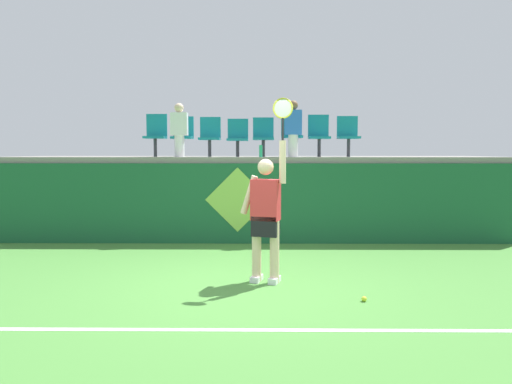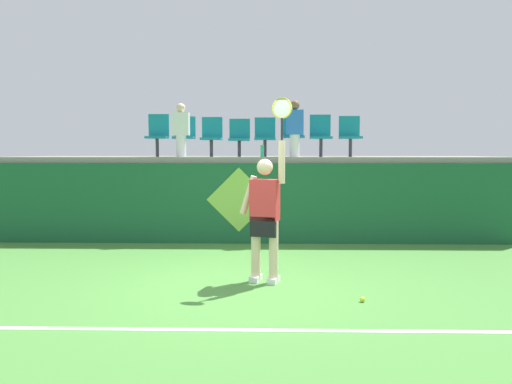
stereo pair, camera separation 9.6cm
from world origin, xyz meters
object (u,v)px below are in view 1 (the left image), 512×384
Objects in this scene: stadium_chair_2 at (210,135)px; spectator_1 at (179,129)px; spectator_0 at (293,128)px; stadium_chair_1 at (183,134)px; stadium_chair_0 at (156,133)px; stadium_chair_4 at (263,135)px; stadium_chair_5 at (292,134)px; water_bottle at (261,151)px; tennis_player at (266,213)px; stadium_chair_7 at (348,134)px; stadium_chair_6 at (319,134)px; tennis_ball at (364,299)px; stadium_chair_3 at (238,136)px.

stadium_chair_2 is 0.73m from spectator_1.
stadium_chair_1 is at bearing 168.87° from spectator_0.
stadium_chair_2 is (1.15, -0.00, -0.04)m from stadium_chair_0.
stadium_chair_4 is 0.60m from stadium_chair_5.
stadium_chair_5 reaches higher than water_bottle.
stadium_chair_7 is at bearing 64.61° from tennis_player.
stadium_chair_7 is at bearing -0.31° from stadium_chair_6.
tennis_player is at bearing -88.64° from water_bottle.
spectator_0 is at bearing -90.00° from stadium_chair_5.
stadium_chair_3 is (-1.74, 4.62, 2.11)m from tennis_ball.
stadium_chair_6 reaches higher than stadium_chair_2.
tennis_player is 2.78× the size of stadium_chair_0.
stadium_chair_5 is 0.73× the size of spectator_0.
stadium_chair_5 is 2.36m from spectator_1.
spectator_1 reaches higher than stadium_chair_0.
tennis_ball is at bearing -63.19° from stadium_chair_2.
stadium_chair_1 is 0.44m from spectator_1.
stadium_chair_6 is (-0.03, 4.62, 2.16)m from tennis_ball.
stadium_chair_2 is at bearing 107.13° from tennis_player.
tennis_player reaches higher than water_bottle.
spectator_1 is at bearing 117.64° from tennis_player.
stadium_chair_1 is 1.03× the size of stadium_chair_4.
stadium_chair_3 is at bearing 110.70° from tennis_ball.
water_bottle is 0.21× the size of spectator_0.
stadium_chair_3 is at bearing 179.72° from stadium_chair_5.
stadium_chair_4 is at bearing 0.08° from stadium_chair_3.
stadium_chair_0 reaches higher than water_bottle.
spectator_0 reaches higher than stadium_chair_0.
stadium_chair_6 is (1.72, 0.00, 0.05)m from stadium_chair_3.
water_bottle is at bearing -162.61° from spectator_0.
stadium_chair_0 is at bearing 121.61° from tennis_player.
spectator_0 reaches higher than stadium_chair_2.
stadium_chair_6 reaches higher than stadium_chair_4.
water_bottle is 0.29× the size of stadium_chair_5.
stadium_chair_2 is at bearing 179.76° from stadium_chair_5.
spectator_0 is at bearing 17.39° from water_bottle.
tennis_player is at bearing -62.36° from spectator_1.
stadium_chair_0 reaches higher than stadium_chair_3.
stadium_chair_3 is at bearing -179.88° from stadium_chair_6.
stadium_chair_5 reaches higher than tennis_ball.
stadium_chair_3 is at bearing -0.15° from stadium_chair_0.
stadium_chair_0 is at bearing 179.90° from stadium_chair_4.
tennis_player is 2.93× the size of stadium_chair_7.
stadium_chair_3 is 1.72m from stadium_chair_6.
stadium_chair_0 is 1.08× the size of stadium_chair_2.
stadium_chair_6 is at bearing 0.12° from stadium_chair_3.
stadium_chair_7 is (1.77, 3.74, 1.22)m from tennis_player.
water_bottle is (-0.07, 3.08, 0.86)m from tennis_player.
spectator_0 is at bearing -21.69° from stadium_chair_3.
spectator_1 is (-1.71, -0.43, 0.11)m from stadium_chair_4.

